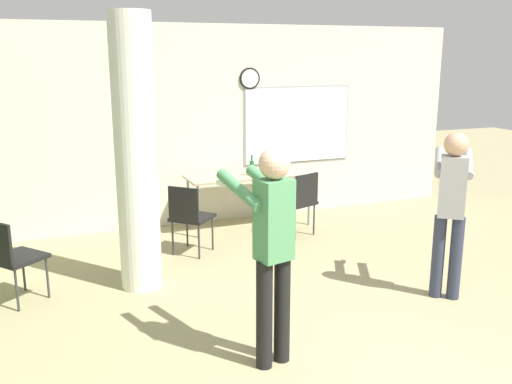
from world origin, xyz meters
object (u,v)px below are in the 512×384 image
bottle_on_table (252,168)px  chair_table_right (299,199)px  person_playing_side (451,202)px  person_playing_front (272,240)px  folding_table (249,178)px  chair_table_left (189,214)px  chair_by_left_wall (11,254)px

bottle_on_table → chair_table_right: bearing=-51.8°
person_playing_side → person_playing_front: size_ratio=0.97×
bottle_on_table → chair_table_right: bottle_on_table is taller
folding_table → person_playing_front: 3.71m
bottle_on_table → person_playing_front: (-1.15, -3.43, 0.16)m
chair_table_right → chair_table_left: bearing=-173.5°
chair_table_left → chair_table_right: 1.56m
chair_table_left → chair_table_right: (1.55, 0.18, 0.00)m
bottle_on_table → person_playing_front: 3.62m
chair_table_left → person_playing_side: size_ratio=0.52×
person_playing_side → person_playing_front: person_playing_front is taller
chair_by_left_wall → person_playing_front: (1.92, -1.93, 0.51)m
chair_by_left_wall → person_playing_front: size_ratio=0.50×
folding_table → person_playing_side: bearing=-71.7°
bottle_on_table → chair_table_left: bottle_on_table is taller
chair_table_left → chair_by_left_wall: size_ratio=1.00×
folding_table → chair_by_left_wall: size_ratio=2.02×
folding_table → person_playing_side: 3.15m
chair_by_left_wall → folding_table: bearing=27.4°
folding_table → chair_table_right: size_ratio=2.02×
bottle_on_table → person_playing_side: size_ratio=0.17×
folding_table → bottle_on_table: 0.18m
chair_by_left_wall → chair_table_right: 3.64m
chair_table_left → bottle_on_table: bearing=34.5°
chair_table_right → person_playing_side: bearing=-77.3°
bottle_on_table → chair_by_left_wall: size_ratio=0.33×
person_playing_front → bottle_on_table: bearing=71.4°
chair_table_right → person_playing_side: 2.42m
folding_table → chair_table_left: 1.39m
folding_table → chair_table_left: (-1.09, -0.84, -0.19)m
chair_table_right → person_playing_side: size_ratio=0.52×
chair_table_left → chair_table_right: same height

